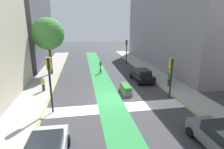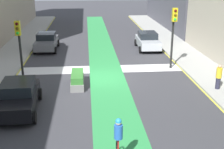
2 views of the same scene
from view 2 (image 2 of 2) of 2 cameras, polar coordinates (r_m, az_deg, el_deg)
ground_plane at (r=20.57m, az=-1.84°, el=-0.68°), size 120.00×120.00×0.00m
bike_lane_paint at (r=20.59m, az=-0.86°, el=-0.64°), size 2.40×60.00×0.01m
crosswalk_band at (r=22.46m, az=-2.12°, el=1.02°), size 12.00×1.80×0.01m
sidewalk_left at (r=22.21m, az=17.87°, el=0.08°), size 3.00×60.00×0.15m
curb_stripe_left at (r=21.70m, az=14.19°, el=-0.20°), size 0.16×60.00×0.01m
curb_stripe_right at (r=21.14m, az=-18.30°, el=-1.10°), size 0.16×60.00×0.01m
traffic_signal_near_right at (r=20.96m, az=-17.23°, el=6.60°), size 0.35×0.52×3.87m
traffic_signal_near_left at (r=22.34m, az=11.58°, el=8.83°), size 0.35×0.52×4.48m
car_grey_right_near at (r=28.60m, az=-12.30°, el=6.14°), size 2.04×4.21×1.57m
car_black_right_far at (r=16.23m, az=-17.32°, el=-4.01°), size 2.19×4.28×1.57m
car_silver_left_near at (r=28.47m, az=6.78°, el=6.39°), size 2.09×4.24×1.57m
cyclist_in_lane at (r=11.34m, az=1.24°, el=-12.47°), size 0.32×1.73×1.86m
pedestrian_sidewalk_left_a at (r=19.15m, az=19.55°, el=-0.39°), size 0.34×0.34×1.52m
median_planter at (r=19.18m, az=-6.55°, el=-0.99°), size 0.81×2.42×0.85m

